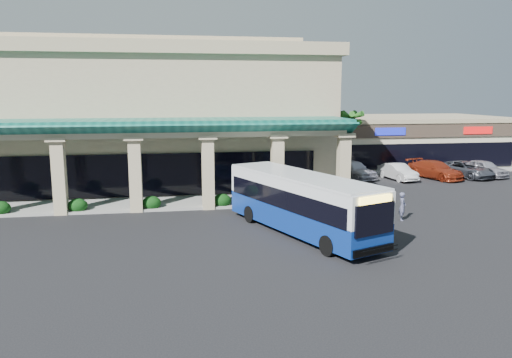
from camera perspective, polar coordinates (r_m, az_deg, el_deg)
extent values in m
plane|color=black|center=(27.66, 1.61, -5.60)|extent=(110.00, 110.00, 0.00)
imported|color=#535674|center=(30.29, 16.39, -3.02)|extent=(0.60, 0.71, 1.66)
imported|color=#B9B6C6|center=(43.96, 11.01, 1.09)|extent=(3.41, 5.23, 1.66)
imported|color=white|center=(44.36, 15.89, 0.80)|extent=(2.12, 4.42, 1.40)
imported|color=maroon|center=(46.06, 19.78, 1.01)|extent=(3.76, 5.71, 1.54)
imported|color=#3B3F48|center=(47.59, 22.84, 1.03)|extent=(3.84, 5.67, 1.44)
imported|color=#9D9CA7|center=(48.67, 24.61, 1.12)|extent=(2.87, 4.72, 1.50)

